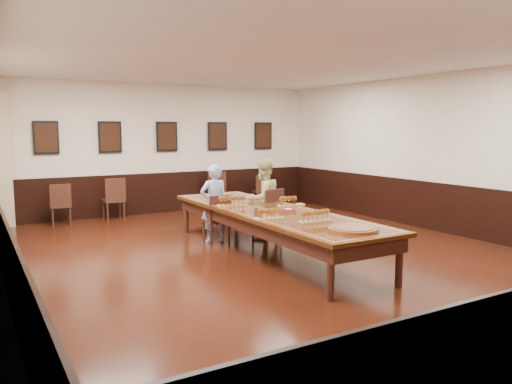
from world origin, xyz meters
TOP-DOWN VIEW (x-y plane):
  - floor at (0.00, 0.00)m, footprint 8.00×10.00m
  - ceiling at (0.00, 0.00)m, footprint 8.00×10.00m
  - wall_back at (0.00, 5.01)m, footprint 8.00×0.02m
  - wall_right at (4.01, 0.00)m, footprint 0.02×10.00m
  - chair_man at (-0.44, 1.20)m, footprint 0.43×0.47m
  - chair_woman at (0.52, 0.98)m, footprint 0.55×0.58m
  - spare_chair_a at (-2.63, 4.49)m, footprint 0.47×0.51m
  - spare_chair_b at (-1.48, 4.52)m, footprint 0.46×0.50m
  - spare_chair_c at (1.25, 4.77)m, footprint 0.58×0.61m
  - spare_chair_d at (2.52, 4.59)m, footprint 0.49×0.52m
  - person_man at (-0.44, 1.30)m, footprint 0.54×0.36m
  - person_woman at (0.50, 1.08)m, footprint 0.86×0.73m
  - pink_phone at (0.60, 0.17)m, footprint 0.11×0.16m
  - wainscoting at (0.00, 0.00)m, footprint 8.00×10.00m
  - conference_table at (0.00, 0.00)m, footprint 1.40×5.00m
  - posters at (0.00, 4.94)m, footprint 6.14×0.04m
  - flight_a at (-0.37, 0.70)m, footprint 0.52×0.28m
  - flight_b at (0.52, 0.20)m, footprint 0.50×0.20m
  - flight_c at (-0.46, -0.70)m, footprint 0.47×0.20m
  - flight_d at (-0.00, -1.24)m, footprint 0.51×0.20m
  - red_plate_grp at (0.24, -0.16)m, footprint 0.22×0.22m
  - carved_platter at (0.05, -1.99)m, footprint 0.79×0.79m

SIDE VIEW (x-z plane):
  - floor at x=0.00m, z-range -0.02..0.00m
  - spare_chair_d at x=2.52m, z-range 0.00..0.86m
  - chair_man at x=-0.44m, z-range 0.00..0.91m
  - spare_chair_a at x=-2.63m, z-range 0.00..0.92m
  - chair_woman at x=0.52m, z-range 0.00..0.98m
  - spare_chair_b at x=-1.48m, z-range 0.00..0.98m
  - spare_chair_c at x=1.25m, z-range 0.00..0.99m
  - wainscoting at x=0.00m, z-range 0.00..1.00m
  - conference_table at x=0.00m, z-range 0.23..0.99m
  - person_man at x=-0.44m, z-range 0.00..1.45m
  - pink_phone at x=0.60m, z-range 0.75..0.76m
  - red_plate_grp at x=0.24m, z-range 0.75..0.78m
  - person_woman at x=0.50m, z-range 0.00..1.53m
  - carved_platter at x=0.05m, z-range 0.75..0.80m
  - flight_c at x=-0.46m, z-range 0.74..0.91m
  - flight_b at x=0.52m, z-range 0.74..0.92m
  - flight_d at x=0.00m, z-range 0.74..0.93m
  - flight_a at x=-0.37m, z-range 0.74..0.93m
  - wall_back at x=0.00m, z-range 0.00..3.20m
  - wall_right at x=4.01m, z-range 0.00..3.20m
  - posters at x=0.00m, z-range 1.53..2.27m
  - ceiling at x=0.00m, z-range 3.20..3.22m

